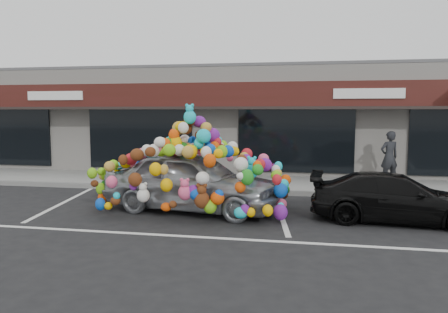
# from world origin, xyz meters

# --- Properties ---
(ground) EXTENTS (90.00, 90.00, 0.00)m
(ground) POSITION_xyz_m (0.00, 0.00, 0.00)
(ground) COLOR black
(ground) RESTS_ON ground
(shop_building) EXTENTS (24.00, 7.20, 4.31)m
(shop_building) POSITION_xyz_m (0.00, 8.44, 2.16)
(shop_building) COLOR silver
(shop_building) RESTS_ON ground
(sidewalk) EXTENTS (26.00, 3.00, 0.15)m
(sidewalk) POSITION_xyz_m (0.00, 4.00, 0.07)
(sidewalk) COLOR gray
(sidewalk) RESTS_ON ground
(kerb) EXTENTS (26.00, 0.18, 0.16)m
(kerb) POSITION_xyz_m (0.00, 2.50, 0.07)
(kerb) COLOR slate
(kerb) RESTS_ON ground
(parking_stripe_left) EXTENTS (0.73, 4.37, 0.01)m
(parking_stripe_left) POSITION_xyz_m (-3.20, 0.20, 0.00)
(parking_stripe_left) COLOR silver
(parking_stripe_left) RESTS_ON ground
(parking_stripe_mid) EXTENTS (0.73, 4.37, 0.01)m
(parking_stripe_mid) POSITION_xyz_m (2.80, 0.20, 0.00)
(parking_stripe_mid) COLOR silver
(parking_stripe_mid) RESTS_ON ground
(lane_line) EXTENTS (14.00, 0.12, 0.01)m
(lane_line) POSITION_xyz_m (2.00, -2.30, 0.00)
(lane_line) COLOR silver
(lane_line) RESTS_ON ground
(toy_car) EXTENTS (3.24, 5.05, 2.79)m
(toy_car) POSITION_xyz_m (0.57, -0.04, 0.94)
(toy_car) COLOR silver
(toy_car) RESTS_ON ground
(black_sedan) EXTENTS (1.82, 3.94, 1.12)m
(black_sedan) POSITION_xyz_m (5.46, -0.21, 0.56)
(black_sedan) COLOR black
(black_sedan) RESTS_ON ground
(pedestrian_a) EXTENTS (0.74, 0.62, 1.73)m
(pedestrian_a) POSITION_xyz_m (6.13, 4.61, 1.01)
(pedestrian_a) COLOR black
(pedestrian_a) RESTS_ON sidewalk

